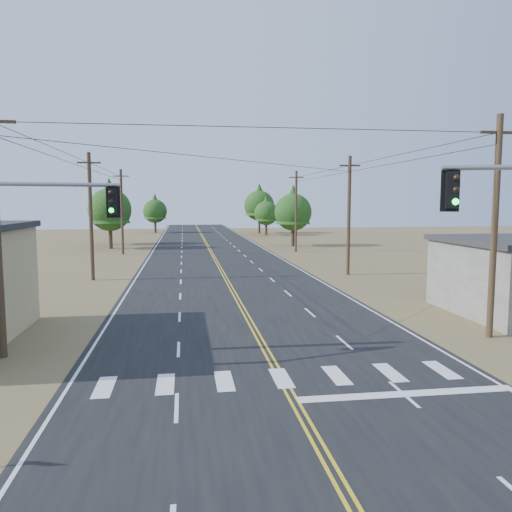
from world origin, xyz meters
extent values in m
cube|color=black|center=(0.00, 30.00, 0.01)|extent=(15.00, 200.00, 0.02)
cylinder|color=#4C3826|center=(-10.50, 32.00, 5.00)|extent=(0.30, 0.30, 10.00)
cube|color=#4C3826|center=(-10.50, 32.00, 9.20)|extent=(1.80, 0.12, 0.12)
cylinder|color=#4C3826|center=(-10.50, 52.00, 5.00)|extent=(0.30, 0.30, 10.00)
cube|color=#4C3826|center=(-10.50, 52.00, 9.20)|extent=(1.80, 0.12, 0.12)
cylinder|color=#4C3826|center=(10.50, 12.00, 5.00)|extent=(0.30, 0.30, 10.00)
cube|color=#4C3826|center=(10.50, 12.00, 9.20)|extent=(1.80, 0.12, 0.12)
cylinder|color=#4C3826|center=(10.50, 32.00, 5.00)|extent=(0.30, 0.30, 10.00)
cube|color=#4C3826|center=(10.50, 32.00, 9.20)|extent=(1.80, 0.12, 0.12)
cylinder|color=#4C3826|center=(10.50, 52.00, 5.00)|extent=(0.30, 0.30, 10.00)
cube|color=#4C3826|center=(10.50, 52.00, 9.20)|extent=(1.80, 0.12, 0.12)
cylinder|color=gray|center=(-8.35, 10.62, 6.80)|extent=(5.34, 1.38, 0.15)
cube|color=black|center=(-5.98, 11.17, 6.18)|extent=(0.39, 0.36, 1.05)
sphere|color=black|center=(-6.02, 11.00, 6.51)|extent=(0.19, 0.19, 0.19)
sphere|color=black|center=(-6.02, 11.00, 6.18)|extent=(0.19, 0.19, 0.19)
sphere|color=#0CE533|center=(-6.02, 11.00, 5.84)|extent=(0.19, 0.19, 0.19)
cube|color=black|center=(4.70, 5.56, 6.52)|extent=(0.42, 0.39, 1.11)
sphere|color=black|center=(4.75, 5.38, 6.87)|extent=(0.20, 0.20, 0.20)
sphere|color=black|center=(4.75, 5.38, 6.52)|extent=(0.20, 0.20, 0.20)
sphere|color=#0CE533|center=(4.75, 5.38, 6.16)|extent=(0.20, 0.20, 0.20)
cylinder|color=#3F2D1E|center=(-12.96, 59.68, 1.69)|extent=(0.50, 0.50, 3.39)
cone|color=#1C4112|center=(-12.96, 59.68, 6.40)|extent=(5.27, 5.27, 6.02)
sphere|color=#1C4112|center=(-12.96, 59.68, 5.17)|extent=(5.64, 5.64, 5.64)
cylinder|color=#3F2D1E|center=(-14.00, 66.55, 1.64)|extent=(0.43, 0.43, 3.29)
cone|color=#1C4112|center=(-14.00, 66.55, 6.21)|extent=(5.11, 5.11, 5.84)
sphere|color=#1C4112|center=(-14.00, 66.55, 5.02)|extent=(5.48, 5.48, 5.48)
cylinder|color=#3F2D1E|center=(-9.00, 94.18, 1.43)|extent=(0.46, 0.46, 2.86)
cone|color=#1C4112|center=(-9.00, 94.18, 5.41)|extent=(4.45, 4.45, 5.09)
sphere|color=#1C4112|center=(-9.00, 94.18, 4.37)|extent=(4.77, 4.77, 4.77)
cylinder|color=#3F2D1E|center=(11.92, 60.15, 1.56)|extent=(0.49, 0.49, 3.12)
cone|color=#1C4112|center=(11.92, 60.15, 5.90)|extent=(4.86, 4.86, 5.55)
sphere|color=#1C4112|center=(11.92, 60.15, 4.77)|extent=(5.21, 5.21, 5.21)
cylinder|color=#3F2D1E|center=(11.97, 83.41, 1.35)|extent=(0.46, 0.46, 2.70)
cone|color=#1C4112|center=(11.97, 83.41, 5.11)|extent=(4.20, 4.20, 4.81)
sphere|color=#1C4112|center=(11.97, 83.41, 4.13)|extent=(4.51, 4.51, 4.51)
cylinder|color=#3F2D1E|center=(11.62, 89.81, 1.80)|extent=(0.45, 0.45, 3.59)
cone|color=#1C4112|center=(11.62, 89.81, 6.78)|extent=(5.59, 5.59, 6.39)
sphere|color=#1C4112|center=(11.62, 89.81, 5.49)|extent=(5.99, 5.99, 5.99)
camera|label=1|loc=(-3.30, -8.58, 6.14)|focal=35.00mm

